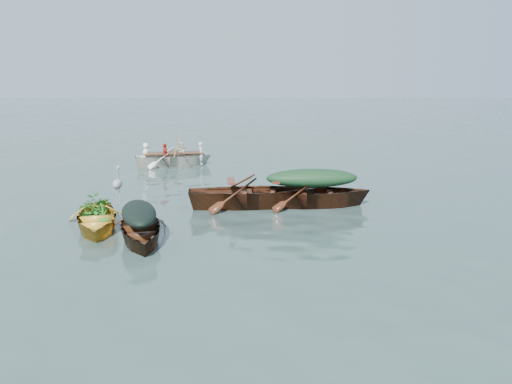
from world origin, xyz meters
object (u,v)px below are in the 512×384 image
yellow_dinghy (97,229)px  green_tarp_boat (311,206)px  open_wooden_boat (253,207)px  dark_covered_boat (140,240)px  rowed_boat (174,166)px  heron (118,190)px

yellow_dinghy → green_tarp_boat: size_ratio=0.70×
open_wooden_boat → yellow_dinghy: bearing=113.1°
dark_covered_boat → rowed_boat: bearing=78.0°
open_wooden_boat → rowed_boat: 7.24m
heron → green_tarp_boat: bearing=5.8°
rowed_boat → dark_covered_boat: bearing=172.2°
dark_covered_boat → heron: bearing=108.8°
dark_covered_boat → green_tarp_boat: size_ratio=0.79×
green_tarp_boat → open_wooden_boat: bearing=90.0°
dark_covered_boat → rowed_boat: rowed_boat is taller
green_tarp_boat → heron: heron is taller
yellow_dinghy → green_tarp_boat: 5.84m
rowed_boat → heron: (-0.10, -8.32, 0.91)m
green_tarp_boat → heron: size_ratio=5.10×
rowed_boat → open_wooden_boat: bearing=-165.5°
yellow_dinghy → open_wooden_boat: bearing=12.8°
green_tarp_boat → open_wooden_boat: size_ratio=0.94×
open_wooden_boat → heron: (-3.29, -1.82, 0.91)m
yellow_dinghy → open_wooden_boat: 4.30m
green_tarp_boat → heron: bearing=108.7°
yellow_dinghy → dark_covered_boat: size_ratio=0.89×
green_tarp_boat → open_wooden_boat: 1.66m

